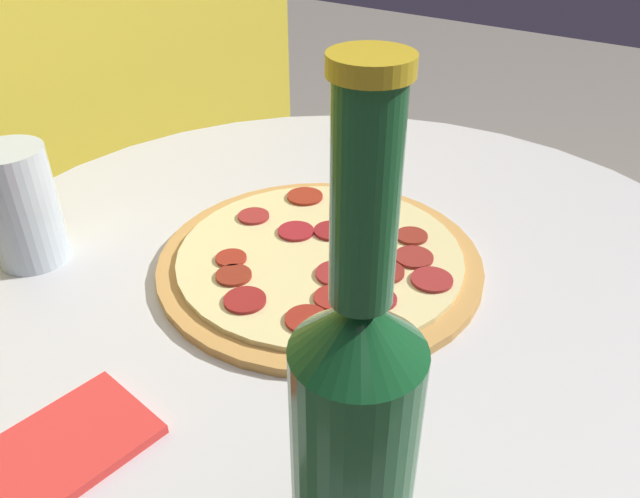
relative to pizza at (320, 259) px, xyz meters
name	(u,v)px	position (x,y,z in m)	size (l,w,h in m)	color
table	(343,395)	(0.01, -0.03, -0.19)	(0.89, 0.89, 0.73)	silver
pizza	(320,259)	(0.00, 0.00, 0.00)	(0.34, 0.34, 0.02)	#C68E47
beer_bottle	(354,438)	(-0.26, -0.20, 0.11)	(0.07, 0.07, 0.32)	#144C23
drinking_glass	(21,206)	(-0.16, 0.26, 0.06)	(0.07, 0.07, 0.13)	silver
napkin	(51,456)	(-0.32, 0.02, 0.00)	(0.15, 0.10, 0.01)	red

